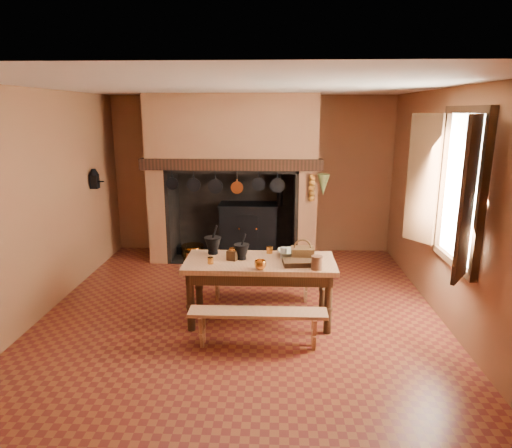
{
  "coord_description": "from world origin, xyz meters",
  "views": [
    {
      "loc": [
        0.42,
        -5.44,
        2.52
      ],
      "look_at": [
        0.17,
        0.3,
        1.1
      ],
      "focal_mm": 32.0,
      "sensor_mm": 36.0,
      "label": 1
    }
  ],
  "objects_px": {
    "work_table": "(260,270)",
    "bench_front": "(258,320)",
    "mixing_bowl": "(291,253)",
    "wicker_basket": "(302,253)",
    "iron_range": "(249,228)",
    "coffee_grinder": "(233,254)"
  },
  "relations": [
    {
      "from": "iron_range",
      "to": "coffee_grinder",
      "type": "height_order",
      "value": "iron_range"
    },
    {
      "from": "iron_range",
      "to": "bench_front",
      "type": "height_order",
      "value": "iron_range"
    },
    {
      "from": "bench_front",
      "to": "mixing_bowl",
      "type": "xyz_separation_m",
      "value": [
        0.37,
        0.83,
        0.5
      ]
    },
    {
      "from": "iron_range",
      "to": "wicker_basket",
      "type": "bearing_deg",
      "value": -73.22
    },
    {
      "from": "bench_front",
      "to": "wicker_basket",
      "type": "xyz_separation_m",
      "value": [
        0.51,
        0.7,
        0.55
      ]
    },
    {
      "from": "iron_range",
      "to": "work_table",
      "type": "xyz_separation_m",
      "value": [
        0.28,
        -2.67,
        0.17
      ]
    },
    {
      "from": "iron_range",
      "to": "coffee_grinder",
      "type": "relative_size",
      "value": 8.7
    },
    {
      "from": "bench_front",
      "to": "mixing_bowl",
      "type": "distance_m",
      "value": 1.04
    },
    {
      "from": "bench_front",
      "to": "wicker_basket",
      "type": "bearing_deg",
      "value": 53.81
    },
    {
      "from": "work_table",
      "to": "mixing_bowl",
      "type": "relative_size",
      "value": 5.71
    },
    {
      "from": "iron_range",
      "to": "work_table",
      "type": "height_order",
      "value": "iron_range"
    },
    {
      "from": "work_table",
      "to": "wicker_basket",
      "type": "bearing_deg",
      "value": 4.69
    },
    {
      "from": "work_table",
      "to": "mixing_bowl",
      "type": "xyz_separation_m",
      "value": [
        0.37,
        0.18,
        0.16
      ]
    },
    {
      "from": "bench_front",
      "to": "mixing_bowl",
      "type": "relative_size",
      "value": 4.76
    },
    {
      "from": "coffee_grinder",
      "to": "mixing_bowl",
      "type": "distance_m",
      "value": 0.72
    },
    {
      "from": "bench_front",
      "to": "work_table",
      "type": "bearing_deg",
      "value": 90.0
    },
    {
      "from": "work_table",
      "to": "bench_front",
      "type": "bearing_deg",
      "value": -90.0
    },
    {
      "from": "work_table",
      "to": "iron_range",
      "type": "bearing_deg",
      "value": 96.05
    },
    {
      "from": "wicker_basket",
      "to": "iron_range",
      "type": "bearing_deg",
      "value": 107.34
    },
    {
      "from": "bench_front",
      "to": "wicker_basket",
      "type": "height_order",
      "value": "wicker_basket"
    },
    {
      "from": "mixing_bowl",
      "to": "coffee_grinder",
      "type": "bearing_deg",
      "value": -166.13
    },
    {
      "from": "work_table",
      "to": "wicker_basket",
      "type": "relative_size",
      "value": 6.6
    }
  ]
}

